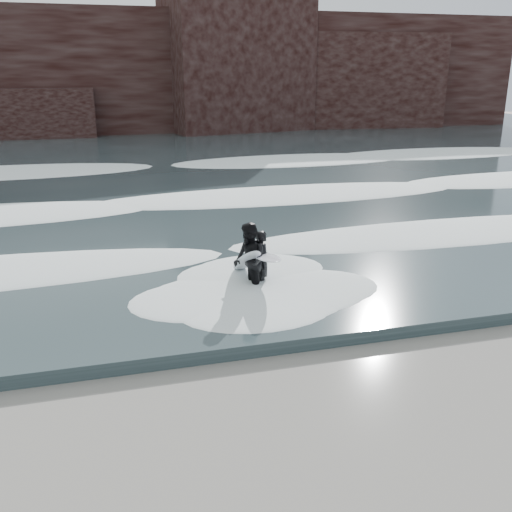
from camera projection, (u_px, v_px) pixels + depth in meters
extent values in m
plane|color=#816151|center=(327.00, 451.00, 8.39)|extent=(120.00, 120.00, 0.00)
cube|color=#2B393D|center=(149.00, 159.00, 34.94)|extent=(90.00, 52.00, 0.30)
cube|color=black|center=(128.00, 74.00, 49.01)|extent=(70.00, 9.00, 10.00)
ellipsoid|color=white|center=(211.00, 249.00, 16.52)|extent=(60.00, 3.20, 0.20)
ellipsoid|color=white|center=(178.00, 198.00, 22.93)|extent=(60.00, 4.00, 0.24)
ellipsoid|color=white|center=(155.00, 164.00, 31.17)|extent=(60.00, 4.80, 0.30)
imported|color=black|center=(263.00, 262.00, 14.21)|extent=(0.54, 0.67, 1.59)
ellipsoid|color=silver|center=(247.00, 261.00, 14.14)|extent=(0.60, 1.89, 1.19)
imported|color=black|center=(249.00, 261.00, 13.82)|extent=(0.78, 0.96, 1.87)
ellipsoid|color=white|center=(266.00, 257.00, 13.90)|extent=(0.74, 2.19, 0.55)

